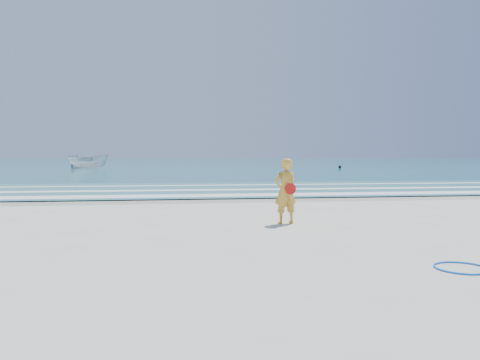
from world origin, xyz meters
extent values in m
plane|color=silver|center=(0.00, 0.00, 0.00)|extent=(400.00, 400.00, 0.00)
cube|color=#B2A893|center=(0.00, 9.00, 0.00)|extent=(400.00, 2.40, 0.00)
cube|color=#19727F|center=(0.00, 105.00, 0.02)|extent=(400.00, 190.00, 0.04)
cube|color=#59B7AD|center=(0.00, 14.00, 0.04)|extent=(400.00, 10.00, 0.01)
cube|color=white|center=(0.00, 10.30, 0.05)|extent=(400.00, 1.40, 0.01)
cube|color=white|center=(0.00, 13.20, 0.05)|extent=(400.00, 0.90, 0.01)
cube|color=white|center=(0.00, 16.50, 0.05)|extent=(400.00, 0.60, 0.01)
torus|color=blue|center=(3.18, -1.96, 0.01)|extent=(0.91, 0.91, 0.03)
imported|color=silver|center=(-10.95, 48.75, 0.92)|extent=(4.89, 3.06, 1.77)
sphere|color=black|center=(18.61, 45.36, 0.23)|extent=(0.37, 0.37, 0.37)
imported|color=gold|center=(1.68, 2.78, 0.79)|extent=(0.65, 0.50, 1.58)
cylinder|color=red|center=(1.76, 2.60, 0.86)|extent=(0.27, 0.08, 0.27)
camera|label=1|loc=(-0.97, -8.19, 1.66)|focal=35.00mm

